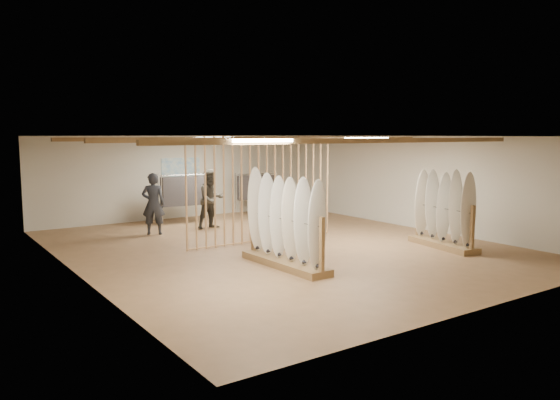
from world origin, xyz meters
TOP-DOWN VIEW (x-y plane):
  - floor at (0.00, 0.00)m, footprint 12.00×12.00m
  - ceiling at (0.00, 0.00)m, footprint 12.00×12.00m
  - wall_back at (0.00, 6.00)m, footprint 12.00×0.00m
  - wall_front at (0.00, -6.00)m, footprint 12.00×0.00m
  - wall_left at (-5.00, 0.00)m, footprint 0.00×12.00m
  - wall_right at (5.00, 0.00)m, footprint 0.00×12.00m
  - ceiling_slats at (0.00, 0.00)m, footprint 9.50×6.12m
  - light_panels at (0.00, 0.00)m, footprint 1.20×0.35m
  - bamboo_partition at (0.00, 0.80)m, footprint 4.45×0.05m
  - poster at (0.00, 5.98)m, footprint 1.40×0.03m
  - rack_left at (-1.12, -1.81)m, footprint 0.63×2.58m
  - rack_right at (3.35, -2.41)m, footprint 0.90×2.15m
  - clothing_rack_a at (-0.49, 4.73)m, footprint 1.50×0.54m
  - clothing_rack_b at (2.48, 5.11)m, footprint 1.40×0.52m
  - shopper_a at (-1.99, 3.47)m, footprint 0.88×0.79m
  - shopper_b at (-0.17, 3.43)m, footprint 1.03×0.83m

SIDE VIEW (x-z plane):
  - floor at x=0.00m, z-range 0.00..0.00m
  - rack_right at x=3.35m, z-range -0.32..1.67m
  - rack_left at x=-1.12m, z-range -0.33..1.75m
  - clothing_rack_b at x=2.48m, z-range 0.23..1.73m
  - shopper_a at x=-1.99m, z-range 0.00..2.00m
  - shopper_b at x=-0.17m, z-range 0.00..2.04m
  - clothing_rack_a at x=-0.49m, z-range 0.24..1.86m
  - bamboo_partition at x=0.00m, z-range 0.01..2.79m
  - wall_back at x=0.00m, z-range -4.60..7.40m
  - wall_front at x=0.00m, z-range -4.60..7.40m
  - wall_left at x=-5.00m, z-range -4.60..7.40m
  - wall_right at x=5.00m, z-range -4.60..7.40m
  - poster at x=0.00m, z-range 1.15..2.05m
  - ceiling_slats at x=0.00m, z-range 2.67..2.77m
  - light_panels at x=0.00m, z-range 2.71..2.77m
  - ceiling at x=0.00m, z-range 2.80..2.80m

